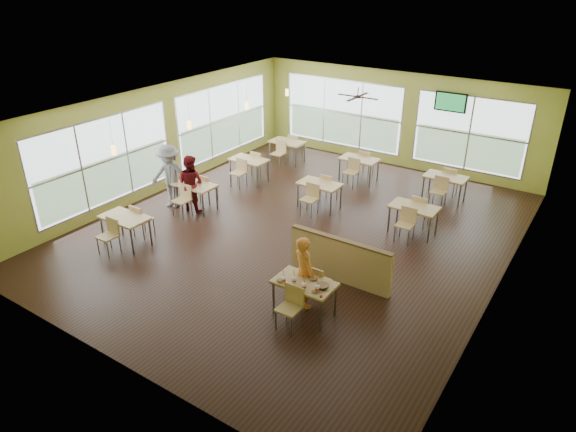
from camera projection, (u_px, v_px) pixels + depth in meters
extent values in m
plane|color=black|center=(300.00, 230.00, 13.52)|extent=(12.00, 12.00, 0.00)
plane|color=white|center=(301.00, 110.00, 12.11)|extent=(12.00, 12.00, 0.00)
cube|color=#B8BE4D|center=(395.00, 119.00, 17.31)|extent=(10.00, 0.04, 3.20)
cube|color=#B8BE4D|center=(103.00, 285.00, 8.32)|extent=(10.00, 0.04, 3.20)
cube|color=#B8BE4D|center=(159.00, 140.00, 15.30)|extent=(0.04, 12.00, 3.20)
cube|color=#B8BE4D|center=(510.00, 223.00, 10.33)|extent=(0.04, 12.00, 3.20)
cube|color=white|center=(105.00, 161.00, 13.82)|extent=(0.02, 4.50, 2.35)
cube|color=white|center=(224.00, 120.00, 17.57)|extent=(0.02, 4.50, 2.35)
cube|color=white|center=(343.00, 113.00, 18.32)|extent=(4.50, 0.02, 2.35)
cube|color=white|center=(469.00, 134.00, 16.08)|extent=(3.50, 0.02, 2.35)
cube|color=#B7BABC|center=(176.00, 174.00, 16.21)|extent=(0.04, 9.40, 0.05)
cube|color=#B7BABC|center=(398.00, 156.00, 17.71)|extent=(8.00, 0.04, 0.05)
cube|color=#D9BB75|center=(305.00, 283.00, 9.96)|extent=(1.20, 0.70, 0.04)
cube|color=brown|center=(305.00, 284.00, 9.97)|extent=(1.22, 0.71, 0.01)
cylinder|color=slate|center=(273.00, 297.00, 10.17)|extent=(0.05, 0.05, 0.71)
cylinder|color=slate|center=(321.00, 315.00, 9.64)|extent=(0.05, 0.05, 0.71)
cylinder|color=slate|center=(290.00, 283.00, 10.61)|extent=(0.05, 0.05, 0.71)
cylinder|color=slate|center=(335.00, 300.00, 10.07)|extent=(0.05, 0.05, 0.71)
cube|color=#D9BB75|center=(319.00, 282.00, 10.49)|extent=(0.42, 0.42, 0.04)
cube|color=#D9BB75|center=(324.00, 268.00, 10.54)|extent=(0.42, 0.04, 0.40)
cube|color=#D9BB75|center=(289.00, 309.00, 9.67)|extent=(0.42, 0.42, 0.04)
cube|color=#D9BB75|center=(283.00, 304.00, 9.43)|extent=(0.42, 0.04, 0.40)
cube|color=#D9BB75|center=(340.00, 261.00, 11.14)|extent=(2.40, 0.12, 1.00)
cube|color=brown|center=(341.00, 240.00, 10.92)|extent=(2.40, 0.14, 0.04)
cube|color=#D9BB75|center=(124.00, 217.00, 12.54)|extent=(1.20, 0.70, 0.04)
cube|color=brown|center=(124.00, 218.00, 12.55)|extent=(1.22, 0.71, 0.01)
cylinder|color=slate|center=(102.00, 230.00, 12.75)|extent=(0.05, 0.05, 0.71)
cylinder|color=slate|center=(132.00, 242.00, 12.22)|extent=(0.05, 0.05, 0.71)
cylinder|color=slate|center=(121.00, 221.00, 13.19)|extent=(0.05, 0.05, 0.71)
cylinder|color=slate|center=(150.00, 232.00, 12.65)|extent=(0.05, 0.05, 0.71)
cube|color=#D9BB75|center=(143.00, 219.00, 13.07)|extent=(0.42, 0.42, 0.04)
cube|color=#D9BB75|center=(147.00, 209.00, 13.12)|extent=(0.42, 0.04, 0.40)
cube|color=#D9BB75|center=(108.00, 236.00, 12.25)|extent=(0.42, 0.42, 0.04)
cube|color=#D9BB75|center=(100.00, 231.00, 12.01)|extent=(0.42, 0.04, 0.40)
cube|color=#D9BB75|center=(195.00, 185.00, 14.41)|extent=(1.20, 0.70, 0.04)
cube|color=brown|center=(195.00, 186.00, 14.42)|extent=(1.22, 0.71, 0.01)
cylinder|color=slate|center=(175.00, 196.00, 14.63)|extent=(0.05, 0.05, 0.71)
cylinder|color=slate|center=(203.00, 205.00, 14.09)|extent=(0.05, 0.05, 0.71)
cylinder|color=slate|center=(189.00, 189.00, 15.06)|extent=(0.05, 0.05, 0.71)
cylinder|color=slate|center=(217.00, 198.00, 14.52)|extent=(0.05, 0.05, 0.71)
cube|color=#D9BB75|center=(208.00, 188.00, 14.95)|extent=(0.42, 0.42, 0.04)
cube|color=#D9BB75|center=(212.00, 179.00, 14.99)|extent=(0.42, 0.04, 0.40)
cube|color=#D9BB75|center=(182.00, 201.00, 14.12)|extent=(0.42, 0.42, 0.04)
cube|color=#D9BB75|center=(176.00, 196.00, 13.88)|extent=(0.42, 0.04, 0.40)
cube|color=#D9BB75|center=(249.00, 160.00, 16.28)|extent=(1.20, 0.70, 0.04)
cube|color=brown|center=(249.00, 160.00, 16.29)|extent=(1.22, 0.71, 0.01)
cylinder|color=slate|center=(230.00, 170.00, 16.50)|extent=(0.05, 0.05, 0.71)
cylinder|color=slate|center=(257.00, 177.00, 15.96)|extent=(0.05, 0.05, 0.71)
cylinder|color=slate|center=(241.00, 165.00, 16.93)|extent=(0.05, 0.05, 0.71)
cylinder|color=slate|center=(268.00, 171.00, 16.40)|extent=(0.05, 0.05, 0.71)
cube|color=#D9BB75|center=(259.00, 163.00, 16.82)|extent=(0.42, 0.42, 0.04)
cube|color=#D9BB75|center=(263.00, 155.00, 16.86)|extent=(0.42, 0.04, 0.40)
cube|color=#D9BB75|center=(238.00, 173.00, 15.99)|extent=(0.42, 0.42, 0.04)
cube|color=#D9BB75|center=(234.00, 168.00, 15.75)|extent=(0.42, 0.04, 0.40)
cube|color=#D9BB75|center=(287.00, 142.00, 17.93)|extent=(1.20, 0.70, 0.04)
cube|color=brown|center=(287.00, 142.00, 17.94)|extent=(1.22, 0.71, 0.01)
cylinder|color=slate|center=(270.00, 151.00, 18.15)|extent=(0.05, 0.05, 0.71)
cylinder|color=slate|center=(295.00, 157.00, 17.61)|extent=(0.05, 0.05, 0.71)
cylinder|color=slate|center=(279.00, 147.00, 18.58)|extent=(0.05, 0.05, 0.71)
cylinder|color=slate|center=(304.00, 152.00, 18.04)|extent=(0.05, 0.05, 0.71)
cube|color=#D9BB75|center=(296.00, 145.00, 18.46)|extent=(0.42, 0.42, 0.04)
cube|color=#D9BB75|center=(298.00, 138.00, 18.51)|extent=(0.42, 0.04, 0.40)
cube|color=#D9BB75|center=(278.00, 154.00, 17.64)|extent=(0.42, 0.42, 0.04)
cube|color=#D9BB75|center=(275.00, 149.00, 17.40)|extent=(0.42, 0.04, 0.40)
cube|color=#D9BB75|center=(320.00, 184.00, 14.47)|extent=(1.20, 0.70, 0.04)
cube|color=brown|center=(320.00, 185.00, 14.48)|extent=(1.22, 0.71, 0.01)
cylinder|color=slate|center=(298.00, 195.00, 14.68)|extent=(0.05, 0.05, 0.71)
cylinder|color=slate|center=(331.00, 204.00, 14.15)|extent=(0.05, 0.05, 0.71)
cylinder|color=slate|center=(308.00, 189.00, 15.12)|extent=(0.05, 0.05, 0.71)
cylinder|color=slate|center=(341.00, 197.00, 14.58)|extent=(0.05, 0.05, 0.71)
cube|color=#D9BB75|center=(329.00, 187.00, 15.00)|extent=(0.42, 0.42, 0.04)
cube|color=#D9BB75|center=(332.00, 178.00, 15.05)|extent=(0.42, 0.04, 0.40)
cube|color=#D9BB75|center=(309.00, 200.00, 14.18)|extent=(0.42, 0.42, 0.04)
cube|color=#D9BB75|center=(306.00, 195.00, 13.94)|extent=(0.42, 0.04, 0.40)
cube|color=#D9BB75|center=(359.00, 159.00, 16.34)|extent=(1.20, 0.70, 0.04)
cube|color=brown|center=(359.00, 160.00, 16.35)|extent=(1.22, 0.71, 0.01)
cylinder|color=slate|center=(339.00, 169.00, 16.56)|extent=(0.05, 0.05, 0.71)
cylinder|color=slate|center=(370.00, 176.00, 16.02)|extent=(0.05, 0.05, 0.71)
cylinder|color=slate|center=(348.00, 164.00, 16.99)|extent=(0.05, 0.05, 0.71)
cylinder|color=slate|center=(378.00, 171.00, 16.45)|extent=(0.05, 0.05, 0.71)
cube|color=#D9BB75|center=(366.00, 162.00, 16.88)|extent=(0.42, 0.42, 0.04)
cube|color=#D9BB75|center=(369.00, 154.00, 16.92)|extent=(0.42, 0.04, 0.40)
cube|color=#D9BB75|center=(351.00, 172.00, 16.05)|extent=(0.42, 0.42, 0.04)
cube|color=#D9BB75|center=(348.00, 167.00, 15.81)|extent=(0.42, 0.04, 0.40)
cube|color=#D9BB75|center=(414.00, 207.00, 13.08)|extent=(1.20, 0.70, 0.04)
cube|color=brown|center=(414.00, 208.00, 13.09)|extent=(1.22, 0.71, 0.01)
cylinder|color=slate|center=(389.00, 219.00, 13.29)|extent=(0.05, 0.05, 0.71)
cylinder|color=slate|center=(429.00, 230.00, 12.76)|extent=(0.05, 0.05, 0.71)
cylinder|color=slate|center=(397.00, 211.00, 13.73)|extent=(0.05, 0.05, 0.71)
cylinder|color=slate|center=(437.00, 221.00, 13.19)|extent=(0.05, 0.05, 0.71)
cube|color=#D9BB75|center=(421.00, 209.00, 13.61)|extent=(0.42, 0.42, 0.04)
cube|color=#D9BB75|center=(424.00, 199.00, 13.66)|extent=(0.42, 0.04, 0.40)
cube|color=#D9BB75|center=(405.00, 225.00, 12.79)|extent=(0.42, 0.42, 0.04)
cube|color=#D9BB75|center=(403.00, 220.00, 12.55)|extent=(0.42, 0.04, 0.40)
cube|color=#D9BB75|center=(446.00, 177.00, 14.95)|extent=(1.20, 0.70, 0.04)
cube|color=brown|center=(446.00, 178.00, 14.96)|extent=(1.22, 0.71, 0.01)
cylinder|color=slate|center=(423.00, 188.00, 15.17)|extent=(0.05, 0.05, 0.71)
cylinder|color=slate|center=(459.00, 196.00, 14.63)|extent=(0.05, 0.05, 0.71)
cylinder|color=slate|center=(430.00, 182.00, 15.60)|extent=(0.05, 0.05, 0.71)
cylinder|color=slate|center=(465.00, 189.00, 15.06)|extent=(0.05, 0.05, 0.71)
cube|color=#D9BB75|center=(450.00, 180.00, 15.48)|extent=(0.42, 0.42, 0.04)
cube|color=#D9BB75|center=(453.00, 171.00, 15.53)|extent=(0.42, 0.04, 0.40)
cube|color=#D9BB75|center=(438.00, 192.00, 14.66)|extent=(0.42, 0.42, 0.04)
cube|color=#D9BB75|center=(437.00, 187.00, 14.42)|extent=(0.42, 0.04, 0.40)
cylinder|color=#2D2119|center=(111.00, 134.00, 11.61)|extent=(0.01, 0.01, 0.70)
cylinder|color=#FFC34F|center=(114.00, 150.00, 11.78)|extent=(0.11, 0.11, 0.22)
cylinder|color=#2D2119|center=(188.00, 110.00, 13.48)|extent=(0.01, 0.01, 0.70)
cylinder|color=#FFC34F|center=(189.00, 125.00, 13.66)|extent=(0.11, 0.11, 0.22)
cylinder|color=#2D2119|center=(246.00, 93.00, 15.35)|extent=(0.01, 0.01, 0.70)
cylinder|color=#FFC34F|center=(247.00, 106.00, 15.53)|extent=(0.11, 0.11, 0.22)
cylinder|color=#2D2119|center=(287.00, 80.00, 17.00)|extent=(0.01, 0.01, 0.70)
cylinder|color=#FFC34F|center=(287.00, 92.00, 17.17)|extent=(0.11, 0.11, 0.22)
cylinder|color=#2D2119|center=(358.00, 92.00, 14.41)|extent=(0.03, 0.03, 0.24)
cylinder|color=#2D2119|center=(358.00, 97.00, 14.47)|extent=(0.16, 0.16, 0.06)
cube|color=#2D2119|center=(369.00, 98.00, 14.30)|extent=(0.55, 0.10, 0.01)
cube|color=#2D2119|center=(363.00, 94.00, 14.73)|extent=(0.10, 0.55, 0.01)
cube|color=#2D2119|center=(347.00, 95.00, 14.65)|extent=(0.55, 0.10, 0.01)
cube|color=#2D2119|center=(352.00, 99.00, 14.21)|extent=(0.10, 0.55, 0.01)
cube|color=black|center=(451.00, 102.00, 15.97)|extent=(1.00, 0.06, 0.60)
cube|color=#20883F|center=(450.00, 102.00, 15.94)|extent=(0.90, 0.01, 0.52)
imported|color=#EA4A1A|center=(304.00, 272.00, 10.20)|extent=(0.68, 0.58, 1.57)
imported|color=#600E12|center=(191.00, 183.00, 14.32)|extent=(0.85, 0.70, 1.62)
imported|color=slate|center=(170.00, 176.00, 14.46)|extent=(1.33, 0.97, 1.85)
cone|color=white|center=(284.00, 280.00, 9.90)|extent=(0.08, 0.08, 0.11)
cylinder|color=red|center=(284.00, 280.00, 9.90)|extent=(0.08, 0.08, 0.03)
cylinder|color=white|center=(284.00, 277.00, 9.87)|extent=(0.09, 0.09, 0.01)
cylinder|color=blue|center=(284.00, 273.00, 9.83)|extent=(0.01, 0.05, 0.21)
cone|color=white|center=(294.00, 281.00, 9.88)|extent=(0.09, 0.09, 0.12)
cylinder|color=red|center=(294.00, 281.00, 9.87)|extent=(0.09, 0.09, 0.04)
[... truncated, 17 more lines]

